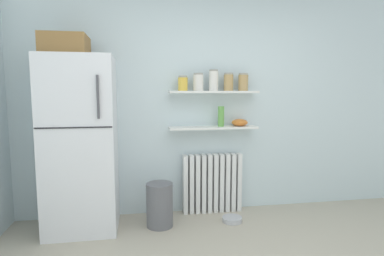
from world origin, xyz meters
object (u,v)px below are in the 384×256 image
object	(u,v)px
vase	(221,116)
storage_jar_4	(243,82)
refrigerator	(80,140)
storage_jar_3	(229,82)
storage_jar_0	(183,83)
storage_jar_1	(198,82)
shelf_bowl	(240,122)
trash_bin	(160,205)
radiator	(212,183)
storage_jar_2	(214,80)
pet_food_bowl	(232,219)

from	to	relation	value
vase	storage_jar_4	bearing A→B (deg)	0.00
refrigerator	storage_jar_3	distance (m)	1.74
refrigerator	storage_jar_0	xyz separation A→B (m)	(1.09, 0.20, 0.58)
storage_jar_1	vase	distance (m)	0.47
storage_jar_0	shelf_bowl	bearing A→B (deg)	0.00
trash_bin	storage_jar_0	bearing A→B (deg)	43.82
radiator	trash_bin	size ratio (longest dim) A/B	1.50
vase	trash_bin	world-z (taller)	vase
storage_jar_2	radiator	bearing A→B (deg)	90.00
shelf_bowl	storage_jar_3	bearing A→B (deg)	180.00
shelf_bowl	storage_jar_1	bearing A→B (deg)	180.00
storage_jar_2	trash_bin	bearing A→B (deg)	-156.47
storage_jar_1	storage_jar_4	world-z (taller)	storage_jar_4
radiator	vase	xyz separation A→B (m)	(0.09, -0.03, 0.80)
storage_jar_4	shelf_bowl	distance (m)	0.47
storage_jar_2	storage_jar_1	bearing A→B (deg)	180.00
pet_food_bowl	radiator	bearing A→B (deg)	114.46
storage_jar_0	storage_jar_2	size ratio (longest dim) A/B	0.70
storage_jar_2	storage_jar_4	distance (m)	0.35
shelf_bowl	pet_food_bowl	xyz separation A→B (m)	(-0.17, -0.30, -1.05)
refrigerator	storage_jar_2	bearing A→B (deg)	7.91
storage_jar_2	pet_food_bowl	size ratio (longest dim) A/B	1.09
radiator	storage_jar_0	bearing A→B (deg)	-175.13
storage_jar_4	trash_bin	xyz separation A→B (m)	(-1.00, -0.28, -1.30)
storage_jar_2	storage_jar_4	world-z (taller)	storage_jar_2
radiator	storage_jar_4	distance (m)	1.24
refrigerator	shelf_bowl	distance (m)	1.78
radiator	trash_bin	distance (m)	0.73
storage_jar_0	trash_bin	distance (m)	1.35
refrigerator	pet_food_bowl	world-z (taller)	refrigerator
storage_jar_1	trash_bin	distance (m)	1.41
radiator	shelf_bowl	bearing A→B (deg)	-5.39
refrigerator	storage_jar_4	bearing A→B (deg)	6.37
storage_jar_0	storage_jar_1	world-z (taller)	storage_jar_1
refrigerator	storage_jar_2	world-z (taller)	refrigerator
storage_jar_3	pet_food_bowl	size ratio (longest dim) A/B	0.94
pet_food_bowl	shelf_bowl	bearing A→B (deg)	60.83
refrigerator	storage_jar_4	size ratio (longest dim) A/B	9.73
radiator	storage_jar_3	xyz separation A→B (m)	(0.18, -0.03, 1.19)
refrigerator	vase	world-z (taller)	refrigerator
storage_jar_1	pet_food_bowl	distance (m)	1.57
storage_jar_3	shelf_bowl	bearing A→B (deg)	-0.00
storage_jar_0	radiator	bearing A→B (deg)	4.87
shelf_bowl	storage_jar_2	bearing A→B (deg)	180.00
refrigerator	storage_jar_3	world-z (taller)	refrigerator
storage_jar_0	vase	world-z (taller)	storage_jar_0
refrigerator	trash_bin	world-z (taller)	refrigerator
storage_jar_3	storage_jar_4	xyz separation A→B (m)	(0.18, -0.00, -0.00)
trash_bin	storage_jar_3	bearing A→B (deg)	18.89
storage_jar_4	shelf_bowl	size ratio (longest dim) A/B	1.09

